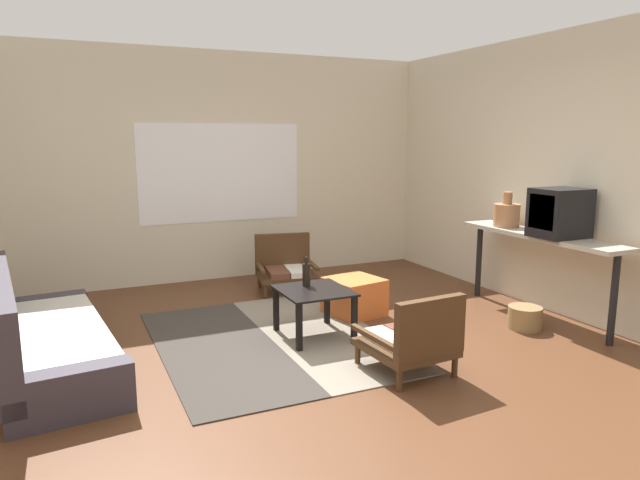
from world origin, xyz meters
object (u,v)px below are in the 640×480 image
glass_bottle (306,274)px  wicker_basket (525,317)px  couch (43,341)px  ottoman_orange (354,296)px  crt_television (560,213)px  coffee_table (314,298)px  armchair_striped_foreground (413,339)px  console_shelf (539,243)px  armchair_by_window (285,265)px  clay_vase (507,214)px

glass_bottle → wicker_basket: bearing=-21.7°
wicker_basket → couch: bearing=169.0°
ottoman_orange → crt_television: 2.03m
glass_bottle → wicker_basket: (1.84, -0.73, -0.43)m
couch → crt_television: crt_television is taller
coffee_table → glass_bottle: (-0.01, 0.14, 0.18)m
coffee_table → couch: bearing=175.2°
glass_bottle → armchair_striped_foreground: bearing=-74.0°
coffee_table → console_shelf: bearing=-9.8°
armchair_by_window → clay_vase: (1.83, -1.48, 0.66)m
console_shelf → glass_bottle: (-2.17, 0.52, -0.20)m
couch → clay_vase: clay_vase is taller
armchair_by_window → glass_bottle: bearing=-103.5°
console_shelf → couch: bearing=172.6°
armchair_by_window → clay_vase: bearing=-38.9°
console_shelf → glass_bottle: 2.24m
armchair_by_window → console_shelf: 2.70m
armchair_by_window → clay_vase: clay_vase is taller
clay_vase → wicker_basket: clay_vase is taller
couch → ottoman_orange: size_ratio=4.40×
ottoman_orange → couch: bearing=-175.0°
armchair_by_window → crt_television: crt_television is taller
armchair_by_window → couch: bearing=-150.6°
armchair_striped_foreground → ottoman_orange: (0.29, 1.44, -0.09)m
glass_bottle → ottoman_orange: bearing=23.7°
crt_television → couch: bearing=169.8°
crt_television → wicker_basket: (-0.33, 0.00, -0.94)m
armchair_striped_foreground → glass_bottle: 1.24m
crt_television → glass_bottle: bearing=161.3°
armchair_by_window → glass_bottle: (-0.34, -1.41, 0.25)m
coffee_table → clay_vase: (2.16, 0.08, 0.60)m
ottoman_orange → console_shelf: console_shelf is taller
armchair_striped_foreground → crt_television: bearing=13.5°
armchair_striped_foreground → couch: bearing=153.7°
console_shelf → coffee_table: bearing=170.2°
console_shelf → ottoman_orange: bearing=152.9°
coffee_table → glass_bottle: bearing=93.7°
coffee_table → armchair_by_window: 1.59m
coffee_table → armchair_striped_foreground: 1.08m
console_shelf → wicker_basket: 0.74m
couch → coffee_table: (2.12, -0.18, 0.12)m
armchair_by_window → wicker_basket: (1.50, -2.14, -0.18)m
console_shelf → clay_vase: size_ratio=5.10×
armchair_striped_foreground → console_shelf: 2.00m
glass_bottle → wicker_basket: glass_bottle is taller
console_shelf → crt_television: crt_television is taller
console_shelf → wicker_basket: console_shelf is taller
armchair_by_window → ottoman_orange: (0.28, -1.14, -0.10)m
armchair_striped_foreground → clay_vase: clay_vase is taller
couch → coffee_table: size_ratio=3.41×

